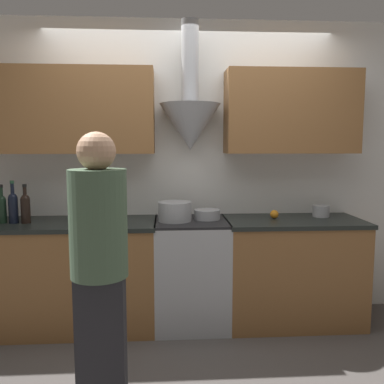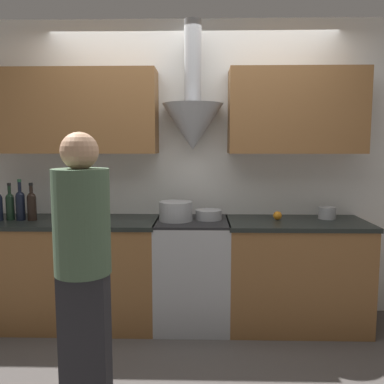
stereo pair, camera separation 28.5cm
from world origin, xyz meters
TOP-DOWN VIEW (x-y plane):
  - ground_plane at (0.00, 0.00)m, footprint 12.00×12.00m
  - wall_back at (-0.07, 0.61)m, footprint 8.40×0.52m
  - counter_left at (-1.05, 0.35)m, footprint 1.52×0.62m
  - counter_right at (0.87, 0.35)m, footprint 1.15×0.62m
  - stove_range at (0.00, 0.35)m, footprint 0.61×0.60m
  - wine_bottle_2 at (-1.52, 0.33)m, footprint 0.07×0.07m
  - wine_bottle_3 at (-1.43, 0.32)m, footprint 0.07×0.07m
  - wine_bottle_4 at (-1.33, 0.31)m, footprint 0.07×0.07m
  - stock_pot at (-0.14, 0.33)m, footprint 0.28×0.28m
  - mixing_bowl at (0.14, 0.39)m, footprint 0.22×0.22m
  - orange_fruit at (0.71, 0.39)m, footprint 0.07×0.07m
  - saucepan at (1.14, 0.45)m, footprint 0.14×0.14m
  - person_foreground_left at (-0.56, -0.87)m, footprint 0.30×0.30m

SIDE VIEW (x-z plane):
  - ground_plane at x=0.00m, z-range 0.00..0.00m
  - counter_left at x=-1.05m, z-range 0.00..0.90m
  - counter_right at x=0.87m, z-range 0.00..0.90m
  - stove_range at x=0.00m, z-range 0.00..0.90m
  - person_foreground_left at x=-0.56m, z-range 0.09..1.68m
  - orange_fruit at x=0.71m, z-range 0.90..0.97m
  - mixing_bowl at x=0.14m, z-range 0.90..0.98m
  - saucepan at x=1.14m, z-range 0.90..1.00m
  - stock_pot at x=-0.14m, z-range 0.90..1.06m
  - wine_bottle_2 at x=-1.52m, z-range 0.87..1.18m
  - wine_bottle_4 at x=-1.33m, z-range 0.87..1.18m
  - wine_bottle_3 at x=-1.43m, z-range 0.86..1.21m
  - wall_back at x=-0.07m, z-range 0.17..2.77m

